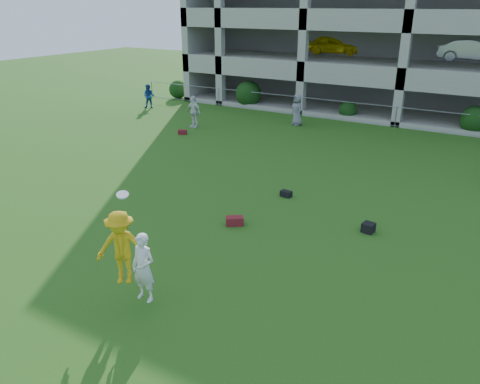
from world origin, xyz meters
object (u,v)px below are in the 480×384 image
Objects in this scene: bystander_b at (194,112)px; frisbee_contest at (126,252)px; bystander_c at (297,110)px; parking_garage at (438,12)px; crate_d at (368,228)px; bystander_a at (149,96)px.

bystander_b is 16.81m from frisbee_contest.
bystander_c is 0.06× the size of parking_garage.
bystander_b is 14.74m from crate_d.
bystander_c is 0.69× the size of frisbee_contest.
frisbee_contest is at bearing -47.32° from bystander_b.
parking_garage reaches higher than crate_d.
bystander_a is 6.32m from bystander_b.
crate_d is 0.01× the size of parking_garage.
bystander_b is at bearing -52.79° from bystander_a.
frisbee_contest reaches higher than bystander_c.
bystander_c is (10.51, 0.70, 0.11)m from bystander_a.
parking_garage is (-2.57, 22.54, 5.86)m from crate_d.
crate_d is at bearing -57.60° from bystander_a.
parking_garage is at bearing 10.35° from bystander_a.
frisbee_contest is at bearing -120.19° from crate_d.
frisbee_contest is (-3.78, -6.49, 1.19)m from crate_d.
frisbee_contest is at bearing -92.38° from parking_garage.
bystander_a is 20.21m from parking_garage.
frisbee_contest is (8.62, -14.43, 0.44)m from bystander_b.
frisbee_contest is 0.09× the size of parking_garage.
crate_d is at bearing -83.49° from parking_garage.
bystander_b is at bearing -106.27° from bystander_c.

